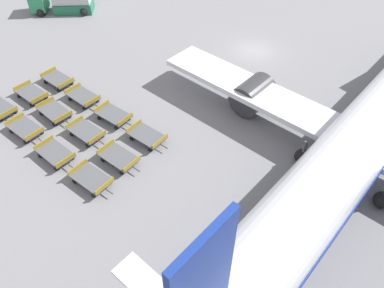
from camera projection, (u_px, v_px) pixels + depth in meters
name	position (u px, v px, depth m)	size (l,w,h in m)	color
ground_plane	(254.00, 51.00, 39.35)	(500.00, 500.00, 0.00)	gray
airplane	(371.00, 128.00, 26.34)	(35.21, 44.21, 11.26)	silver
fuel_tanker_primary	(66.00, 0.00, 44.95)	(6.48, 7.18, 3.29)	#2D8C5B
baggage_dolly_row_near_col_a	(0.00, 108.00, 31.76)	(3.69, 2.20, 0.92)	#515459
baggage_dolly_row_near_col_b	(25.00, 129.00, 29.92)	(3.69, 2.16, 0.92)	#515459
baggage_dolly_row_near_col_c	(55.00, 154.00, 27.95)	(3.68, 2.09, 0.92)	#515459
baggage_dolly_row_near_col_d	(91.00, 179.00, 26.20)	(3.70, 2.21, 0.92)	#515459
baggage_dolly_row_mid_a_col_a	(32.00, 94.00, 33.20)	(3.68, 2.09, 0.92)	#515459
baggage_dolly_row_mid_a_col_b	(55.00, 112.00, 31.42)	(3.66, 1.99, 0.92)	#515459
baggage_dolly_row_mid_a_col_c	(86.00, 132.00, 29.65)	(3.69, 2.13, 0.92)	#515459
baggage_dolly_row_mid_a_col_d	(119.00, 157.00, 27.66)	(3.69, 2.17, 0.92)	#515459
baggage_dolly_row_mid_b_col_a	(58.00, 80.00, 34.75)	(3.69, 2.11, 0.92)	#515459
baggage_dolly_row_mid_b_col_b	(83.00, 97.00, 32.90)	(3.68, 2.09, 0.92)	#515459
baggage_dolly_row_mid_b_col_c	(114.00, 115.00, 31.11)	(3.70, 2.23, 0.92)	#515459
baggage_dolly_row_mid_b_col_d	(147.00, 136.00, 29.31)	(3.69, 2.18, 0.92)	#515459
stand_guidance_stripe	(262.00, 212.00, 24.77)	(4.00, 30.68, 0.01)	yellow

